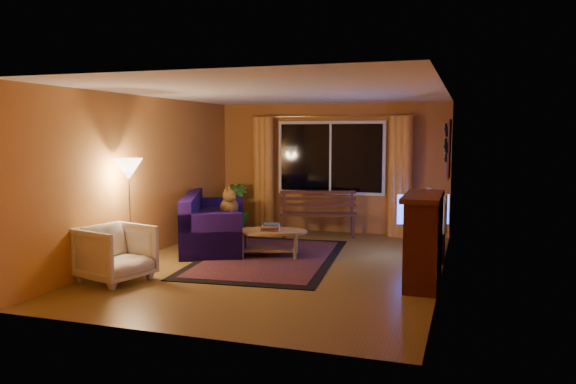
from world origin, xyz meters
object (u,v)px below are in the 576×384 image
(sofa, at_px, (214,221))
(tv_console, at_px, (429,242))
(bench, at_px, (318,225))
(armchair, at_px, (116,251))
(coffee_table, at_px, (270,244))
(floor_lamp, at_px, (130,213))

(sofa, xyz_separation_m, tv_console, (3.52, 0.33, -0.22))
(bench, distance_m, sofa, 2.05)
(bench, distance_m, armchair, 4.23)
(armchair, distance_m, tv_console, 4.68)
(coffee_table, bearing_deg, sofa, 158.61)
(coffee_table, relative_size, tv_console, 1.07)
(floor_lamp, height_order, tv_console, floor_lamp)
(bench, relative_size, floor_lamp, 0.90)
(sofa, height_order, coffee_table, sofa)
(sofa, distance_m, coffee_table, 1.28)
(armchair, height_order, coffee_table, armchair)
(floor_lamp, bearing_deg, coffee_table, 38.09)
(bench, height_order, tv_console, tv_console)
(sofa, relative_size, tv_console, 2.05)
(sofa, height_order, armchair, sofa)
(coffee_table, bearing_deg, tv_console, 18.54)
(sofa, xyz_separation_m, coffee_table, (1.17, -0.46, -0.24))
(armchair, relative_size, coffee_table, 0.69)
(bench, xyz_separation_m, sofa, (-1.44, -1.45, 0.24))
(bench, height_order, armchair, armchair)
(armchair, bearing_deg, floor_lamp, 34.09)
(floor_lamp, xyz_separation_m, coffee_table, (1.65, 1.29, -0.58))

